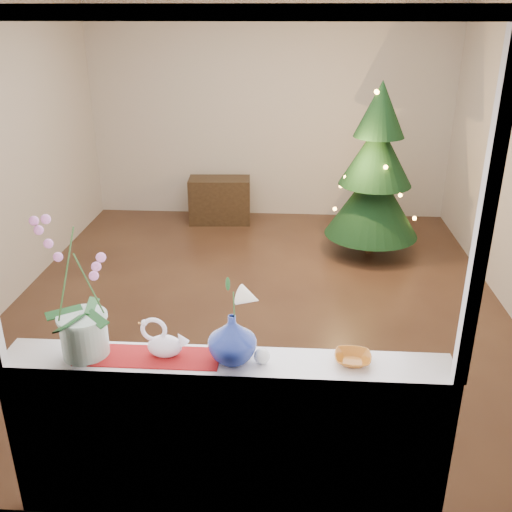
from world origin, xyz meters
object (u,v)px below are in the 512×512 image
at_px(amber_dish, 353,359).
at_px(blue_vase, 232,335).
at_px(orchid_pot, 78,289).
at_px(xmas_tree, 376,171).
at_px(paperweight, 262,356).
at_px(side_table, 220,200).
at_px(swan, 164,338).

bearing_deg(amber_dish, blue_vase, -178.32).
xyz_separation_m(orchid_pot, xmas_tree, (1.86, 3.62, -0.35)).
bearing_deg(paperweight, xmas_tree, 74.65).
xyz_separation_m(paperweight, xmas_tree, (1.00, 3.64, -0.03)).
xyz_separation_m(amber_dish, side_table, (-1.22, 4.49, -0.66)).
relative_size(amber_dish, xmas_tree, 0.08).
relative_size(blue_vase, paperweight, 3.63).
xyz_separation_m(amber_dish, xmas_tree, (0.56, 3.61, -0.01)).
height_order(swan, side_table, swan).
relative_size(orchid_pot, side_table, 0.95).
distance_m(blue_vase, paperweight, 0.18).
height_order(blue_vase, side_table, blue_vase).
xyz_separation_m(swan, amber_dish, (0.91, 0.00, -0.08)).
xyz_separation_m(blue_vase, amber_dish, (0.58, 0.02, -0.12)).
xyz_separation_m(swan, paperweight, (0.48, -0.03, -0.06)).
xyz_separation_m(swan, side_table, (-0.31, 4.49, -0.73)).
relative_size(paperweight, xmas_tree, 0.04).
bearing_deg(swan, amber_dish, 1.77).
bearing_deg(swan, paperweight, -2.07).
bearing_deg(orchid_pot, amber_dish, 0.55).
distance_m(amber_dish, xmas_tree, 3.65).
relative_size(paperweight, side_table, 0.10).
bearing_deg(side_table, blue_vase, -85.60).
height_order(orchid_pot, paperweight, orchid_pot).
bearing_deg(xmas_tree, amber_dish, -98.88).
bearing_deg(orchid_pot, xmas_tree, 62.75).
bearing_deg(swan, blue_vase, -1.14).
bearing_deg(xmas_tree, orchid_pot, -117.25).
xyz_separation_m(paperweight, side_table, (-0.78, 4.52, -0.67)).
distance_m(orchid_pot, xmas_tree, 4.09).
height_order(blue_vase, xmas_tree, xmas_tree).
bearing_deg(paperweight, amber_dish, 4.19).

